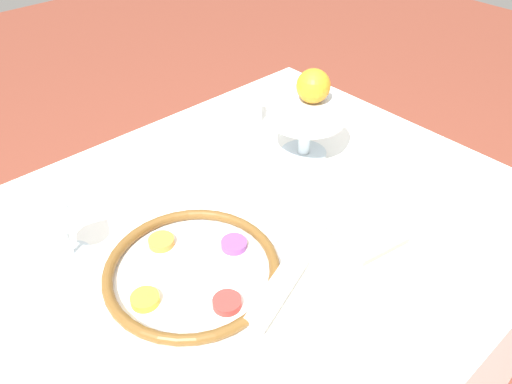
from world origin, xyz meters
name	(u,v)px	position (x,y,z in m)	size (l,w,h in m)	color
dining_table	(245,343)	(0.00, 0.00, 0.38)	(1.21, 0.94, 0.76)	white
seder_plate	(192,271)	(-0.15, -0.03, 0.78)	(0.31, 0.31, 0.03)	silver
wine_glass	(59,212)	(-0.28, 0.16, 0.87)	(0.07, 0.07, 0.15)	silver
fruit_stand	(306,118)	(0.28, 0.10, 0.86)	(0.18, 0.18, 0.13)	silver
orange_fruit	(313,86)	(0.31, 0.11, 0.93)	(0.08, 0.08, 0.08)	orange
bread_plate	(365,236)	(0.16, -0.18, 0.77)	(0.17, 0.17, 0.02)	silver
napkin_roll	(277,291)	(-0.07, -0.17, 0.78)	(0.17, 0.09, 0.04)	white
cup_near	(249,109)	(0.29, 0.31, 0.80)	(0.07, 0.07, 0.07)	silver
fork_left	(134,197)	(-0.11, 0.23, 0.76)	(0.10, 0.18, 0.01)	silver
fork_right	(146,191)	(-0.08, 0.23, 0.76)	(0.10, 0.18, 0.01)	silver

